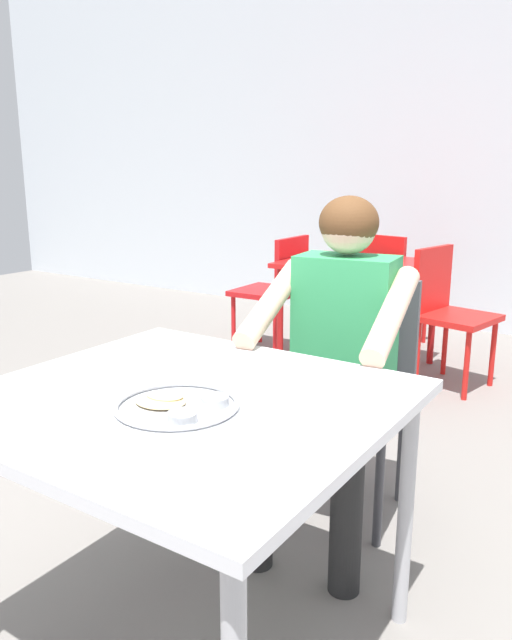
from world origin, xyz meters
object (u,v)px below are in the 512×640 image
chair_red_left (277,285)px  chair_red_far (388,281)px  table_foreground (183,422)px  diner_foreground (336,339)px  chair_red_right (447,306)px  thali_tray (178,405)px  chair_foreground (356,377)px  table_background_red (359,274)px

chair_red_left → chair_red_far: 0.86m
table_foreground → chair_red_left: size_ratio=1.21×
diner_foreground → chair_red_right: 1.84m
thali_tray → chair_foreground: (-0.01, 1.04, -0.23)m
table_foreground → diner_foreground: (0.07, 0.73, 0.06)m
table_foreground → table_background_red: table_foreground is taller
chair_foreground → chair_red_right: 1.60m
thali_tray → chair_foreground: bearing=90.5°
thali_tray → chair_red_left: size_ratio=0.35×
chair_foreground → chair_red_far: size_ratio=1.06×
table_foreground → chair_foreground: size_ratio=1.15×
thali_tray → table_background_red: bearing=105.2°
table_background_red → table_foreground: bearing=-75.5°
diner_foreground → chair_red_far: 2.58m
table_background_red → diner_foreground: bearing=-68.3°
chair_foreground → chair_red_left: (-1.32, 1.59, -0.02)m
chair_red_left → chair_red_right: chair_red_left is taller
table_background_red → chair_red_far: bearing=92.9°
thali_tray → chair_foreground: size_ratio=0.33×
table_foreground → chair_foreground: (0.05, 0.95, -0.15)m
chair_foreground → chair_red_far: chair_foreground is taller
diner_foreground → chair_red_far: (-0.77, 2.45, -0.24)m
chair_foreground → chair_red_right: chair_foreground is taller
thali_tray → chair_red_left: (-1.33, 2.63, -0.25)m
chair_red_right → chair_foreground: bearing=-85.6°
thali_tray → chair_red_left: chair_red_left is taller
chair_foreground → chair_red_far: bearing=108.5°
chair_foreground → table_foreground: bearing=-92.8°
thali_tray → chair_red_left: bearing=116.9°
chair_red_right → chair_red_far: 0.88m
thali_tray → table_background_red: thali_tray is taller
chair_foreground → chair_red_far: 2.34m
diner_foreground → table_background_red: diner_foreground is taller
thali_tray → chair_red_right: chair_red_right is taller
chair_foreground → diner_foreground: bearing=-84.2°
chair_red_left → chair_red_right: bearing=0.2°
diner_foreground → thali_tray: bearing=-91.0°
diner_foreground → chair_red_right: diner_foreground is taller
table_foreground → table_background_red: size_ratio=1.11×
thali_tray → chair_red_far: 3.35m
thali_tray → chair_red_far: size_ratio=0.35×
chair_foreground → diner_foreground: (0.02, -0.23, 0.21)m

